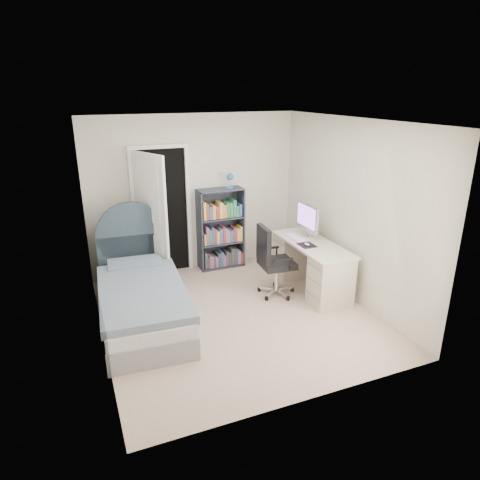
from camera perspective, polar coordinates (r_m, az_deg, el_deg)
name	(u,v)px	position (r m, az deg, el deg)	size (l,w,h in m)	color
room_shell	(236,225)	(5.29, -0.48, 1.97)	(3.50, 3.70, 2.60)	tan
door	(155,216)	(6.58, -11.28, 3.17)	(0.92, 0.78, 2.06)	black
bed	(142,297)	(5.72, -12.99, -7.44)	(1.15, 2.22, 1.33)	gray
nightstand	(134,256)	(6.77, -13.89, -2.08)	(0.43, 0.43, 0.63)	#D1BA80
floor_lamp	(153,247)	(6.73, -11.51, -0.88)	(0.19, 0.19, 1.33)	silver
bookcase	(221,232)	(7.08, -2.52, 1.09)	(0.75, 0.32, 1.58)	#333A46
desk	(311,264)	(6.43, 9.41, -3.12)	(0.60, 1.49, 1.22)	beige
office_chair	(272,258)	(6.09, 4.24, -2.40)	(0.55, 0.56, 1.05)	silver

